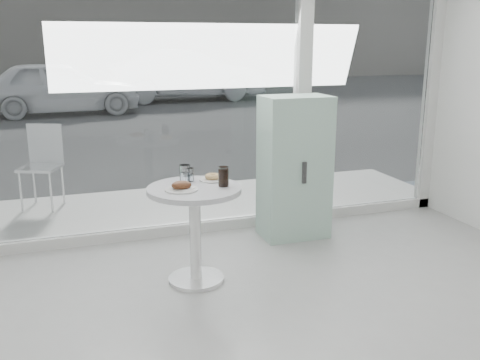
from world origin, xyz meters
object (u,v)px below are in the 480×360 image
object	(u,v)px
water_tumbler_a	(185,174)
plate_fritter	(182,187)
car_white	(59,87)
cola_glass	(224,177)
plate_donut	(213,178)
mint_cabinet	(294,168)
patio_chair	(43,160)
main_table	(195,215)
car_silver	(185,75)
water_tumbler_b	(190,175)

from	to	relation	value
water_tumbler_a	plate_fritter	bearing A→B (deg)	-108.13
car_white	cola_glass	bearing A→B (deg)	-177.16
plate_donut	water_tumbler_a	xyz separation A→B (m)	(-0.22, 0.04, 0.04)
plate_fritter	cola_glass	distance (m)	0.33
mint_cabinet	car_white	world-z (taller)	car_white
patio_chair	cola_glass	bearing A→B (deg)	-37.99
plate_fritter	water_tumbler_a	size ratio (longest dim) A/B	1.84
patio_chair	plate_fritter	world-z (taller)	patio_chair
patio_chair	car_white	world-z (taller)	car_white
car_white	cola_glass	world-z (taller)	car_white
main_table	cola_glass	xyz separation A→B (m)	(0.22, -0.05, 0.29)
main_table	mint_cabinet	distance (m)	1.36
cola_glass	car_white	bearing A→B (deg)	95.79
car_silver	water_tumbler_a	distance (m)	13.12
patio_chair	water_tumbler_a	bearing A→B (deg)	-40.36
patio_chair	water_tumbler_b	distance (m)	2.46
plate_fritter	cola_glass	bearing A→B (deg)	1.55
car_silver	plate_donut	world-z (taller)	car_silver
main_table	water_tumbler_a	world-z (taller)	water_tumbler_a
car_silver	water_tumbler_a	xyz separation A→B (m)	(-2.97, -12.78, 0.03)
main_table	plate_donut	xyz separation A→B (m)	(0.19, 0.15, 0.24)
car_white	plate_donut	size ratio (longest dim) A/B	19.40
patio_chair	water_tumbler_a	xyz separation A→B (m)	(1.11, -2.16, 0.26)
plate_donut	car_white	bearing A→B (deg)	95.73
main_table	plate_donut	distance (m)	0.34
patio_chair	main_table	bearing A→B (deg)	-41.67
water_tumbler_a	water_tumbler_b	distance (m)	0.04
plate_donut	water_tumbler_a	world-z (taller)	water_tumbler_a
mint_cabinet	car_silver	bearing A→B (deg)	82.25
patio_chair	car_silver	xyz separation A→B (m)	(4.08, 10.62, 0.23)
mint_cabinet	cola_glass	bearing A→B (deg)	-140.68
patio_chair	car_white	xyz separation A→B (m)	(0.26, 8.44, 0.13)
car_white	mint_cabinet	bearing A→B (deg)	-171.55
patio_chair	plate_donut	xyz separation A→B (m)	(1.33, -2.20, 0.22)
main_table	water_tumbler_b	world-z (taller)	water_tumbler_b
patio_chair	cola_glass	size ratio (longest dim) A/B	5.97
plate_donut	main_table	bearing A→B (deg)	-141.83
main_table	mint_cabinet	size ratio (longest dim) A/B	0.57
water_tumbler_a	water_tumbler_b	size ratio (longest dim) A/B	1.26
car_white	water_tumbler_b	size ratio (longest dim) A/B	38.00
water_tumbler_a	car_silver	bearing A→B (deg)	76.91
patio_chair	plate_fritter	distance (m)	2.62
patio_chair	plate_donut	world-z (taller)	patio_chair
patio_chair	mint_cabinet	bearing A→B (deg)	-13.22
plate_donut	cola_glass	distance (m)	0.20
water_tumbler_b	water_tumbler_a	bearing A→B (deg)	-179.26
water_tumbler_a	cola_glass	xyz separation A→B (m)	(0.25, -0.23, 0.01)
mint_cabinet	patio_chair	bearing A→B (deg)	144.99
patio_chair	car_silver	bearing A→B (deg)	91.30
plate_fritter	cola_glass	world-z (taller)	cola_glass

